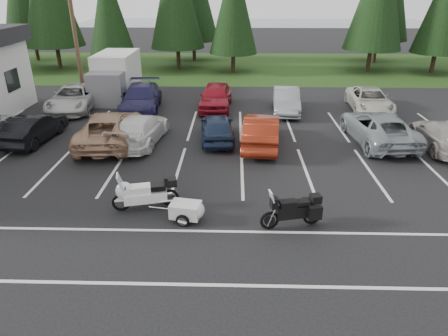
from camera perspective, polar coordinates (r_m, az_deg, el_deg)
ground at (r=15.92m, az=0.84°, el=-2.01°), size 120.00×120.00×0.00m
grass_strip at (r=38.87m, az=1.33°, el=14.26°), size 80.00×16.00×0.01m
lake_water at (r=69.67m, az=4.96°, el=18.93°), size 70.00×50.00×0.02m
utility_pole at (r=28.20m, az=-20.66°, el=18.34°), size 1.60×0.26×9.00m
box_truck at (r=28.50m, az=-15.48°, el=12.40°), size 2.40×5.60×2.90m
stall_markings at (r=17.73m, az=0.93°, el=0.93°), size 32.00×16.00×0.01m
conifer_3 at (r=37.20m, az=-16.21°, el=21.06°), size 3.87×3.87×9.02m
conifer_5 at (r=35.83m, az=1.40°, el=22.41°), size 4.14×4.14×9.63m
conifer_7 at (r=39.98m, az=29.17°, el=20.05°), size 4.27×4.27×9.94m
car_near_0 at (r=23.05m, az=-29.27°, el=5.20°), size 1.59×3.91×1.33m
car_near_1 at (r=21.93m, az=-25.50°, el=5.14°), size 1.83×4.25×1.36m
car_near_2 at (r=20.37m, az=-16.00°, el=5.53°), size 3.04×5.80×1.56m
car_near_3 at (r=20.03m, az=-11.95°, el=5.44°), size 2.45×5.05×1.42m
car_near_4 at (r=19.96m, az=-0.96°, el=5.83°), size 1.92×4.11×1.36m
car_near_5 at (r=19.34m, az=5.34°, el=5.36°), size 2.05×4.80×1.54m
car_near_6 at (r=21.12m, az=21.18°, el=5.42°), size 2.90×5.61×1.51m
car_near_7 at (r=21.59m, az=28.82°, el=4.15°), size 2.22×4.79×1.35m
car_far_0 at (r=26.76m, az=-20.64°, el=9.37°), size 2.88×5.54×1.49m
car_far_1 at (r=25.29m, az=-11.78°, el=9.71°), size 2.66×5.61×1.58m
car_far_2 at (r=25.27m, az=-1.19°, el=10.20°), size 2.04×4.67×1.57m
car_far_3 at (r=24.88m, az=8.89°, el=9.50°), size 1.79×4.41×1.42m
car_far_4 at (r=26.40m, az=20.09°, el=9.10°), size 2.56×5.02×1.36m
touring_motorcycle at (r=14.07m, az=-11.23°, el=-3.15°), size 2.66×1.38×1.41m
cargo_trailer at (r=13.36m, az=-5.49°, el=-6.22°), size 1.54×1.04×0.66m
adventure_motorcycle at (r=12.97m, az=9.69°, el=-5.62°), size 2.43×1.30×1.41m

